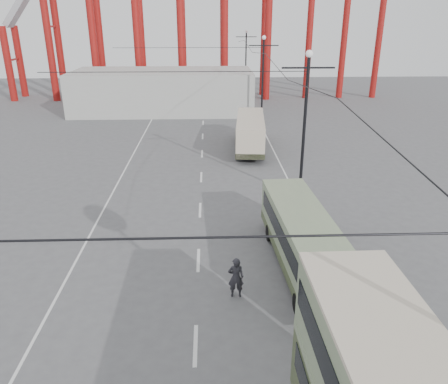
{
  "coord_description": "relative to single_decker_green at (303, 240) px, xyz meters",
  "views": [
    {
      "loc": [
        -0.43,
        -8.7,
        11.11
      ],
      "look_at": [
        0.32,
        11.48,
        3.0
      ],
      "focal_mm": 35.0,
      "sensor_mm": 36.0,
      "label": 1
    }
  ],
  "objects": [
    {
      "name": "road_markings",
      "position": [
        -4.76,
        10.68,
        -1.55
      ],
      "size": [
        12.52,
        120.0,
        0.01
      ],
      "color": "silver",
      "rests_on": "ground"
    },
    {
      "name": "lamp_post_mid",
      "position": [
        1.7,
        8.98,
        3.12
      ],
      "size": [
        3.2,
        0.44,
        9.32
      ],
      "color": "black",
      "rests_on": "ground"
    },
    {
      "name": "lamp_post_far",
      "position": [
        1.7,
        30.98,
        3.12
      ],
      "size": [
        3.2,
        0.44,
        9.32
      ],
      "color": "black",
      "rests_on": "ground"
    },
    {
      "name": "lamp_post_distant",
      "position": [
        1.7,
        52.98,
        3.12
      ],
      "size": [
        3.2,
        0.44,
        9.32
      ],
      "color": "black",
      "rests_on": "ground"
    },
    {
      "name": "fairground_shed",
      "position": [
        -9.9,
        37.98,
        0.94
      ],
      "size": [
        22.0,
        10.0,
        5.0
      ],
      "primitive_type": "cube",
      "color": "#A7A7A2",
      "rests_on": "ground"
    },
    {
      "name": "single_decker_green",
      "position": [
        0.0,
        0.0,
        0.0
      ],
      "size": [
        2.75,
        9.88,
        2.76
      ],
      "rotation": [
        0.0,
        0.0,
        0.05
      ],
      "color": "gray",
      "rests_on": "ground"
    },
    {
      "name": "single_decker_cream",
      "position": [
        -0.59,
        20.14,
        0.08
      ],
      "size": [
        3.2,
        9.51,
        2.9
      ],
      "rotation": [
        0.0,
        0.0,
        -0.09
      ],
      "color": "beige",
      "rests_on": "ground"
    },
    {
      "name": "pedestrian",
      "position": [
        -3.25,
        -2.05,
        -0.64
      ],
      "size": [
        0.67,
        0.44,
        1.85
      ],
      "primitive_type": "imported",
      "rotation": [
        0.0,
        0.0,
        3.14
      ],
      "color": "#222227",
      "rests_on": "ground"
    }
  ]
}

